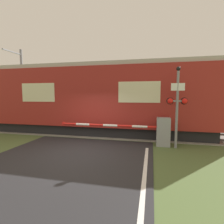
# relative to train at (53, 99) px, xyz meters

# --- Properties ---
(ground_plane) EXTENTS (80.00, 80.00, 0.00)m
(ground_plane) POSITION_rel_train_xyz_m (3.43, -3.71, -2.10)
(ground_plane) COLOR #4C6033
(track_bed) EXTENTS (36.00, 3.20, 0.13)m
(track_bed) POSITION_rel_train_xyz_m (3.43, 0.00, -2.08)
(track_bed) COLOR gray
(track_bed) RESTS_ON ground_plane
(train) EXTENTS (20.69, 3.07, 4.11)m
(train) POSITION_rel_train_xyz_m (0.00, 0.00, 0.00)
(train) COLOR black
(train) RESTS_ON ground_plane
(crossing_barrier) EXTENTS (5.39, 0.44, 1.32)m
(crossing_barrier) POSITION_rel_train_xyz_m (6.49, -2.15, -1.41)
(crossing_barrier) COLOR gray
(crossing_barrier) RESTS_ON ground_plane
(signal_post) EXTENTS (0.88, 0.26, 3.54)m
(signal_post) POSITION_rel_train_xyz_m (7.40, -2.37, -0.09)
(signal_post) COLOR gray
(signal_post) RESTS_ON ground_plane
(catenary_pole) EXTENTS (0.20, 1.90, 5.98)m
(catenary_pole) POSITION_rel_train_xyz_m (-4.03, 2.04, 1.04)
(catenary_pole) COLOR slate
(catenary_pole) RESTS_ON ground_plane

